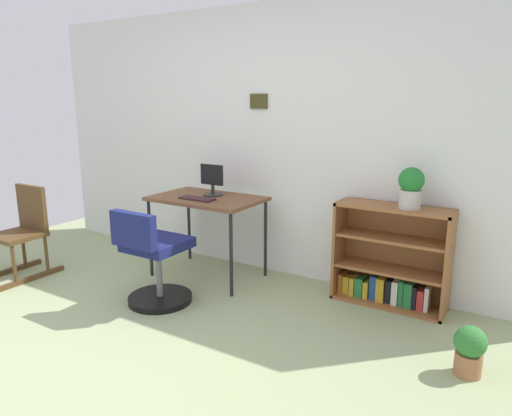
{
  "coord_description": "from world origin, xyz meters",
  "views": [
    {
      "loc": [
        2.3,
        -1.66,
        1.63
      ],
      "look_at": [
        0.39,
        1.41,
        0.79
      ],
      "focal_mm": 32.96,
      "sensor_mm": 36.0,
      "label": 1
    }
  ],
  "objects_px": {
    "monitor": "(212,180)",
    "potted_plant_floor": "(470,349)",
    "desk": "(207,204)",
    "keyboard": "(197,199)",
    "bookshelf_low": "(391,261)",
    "rocking_chair": "(24,230)",
    "office_chair": "(154,262)",
    "potted_plant_on_shelf": "(411,187)"
  },
  "relations": [
    {
      "from": "keyboard",
      "to": "bookshelf_low",
      "type": "distance_m",
      "value": 1.73
    },
    {
      "from": "desk",
      "to": "office_chair",
      "type": "distance_m",
      "value": 0.8
    },
    {
      "from": "office_chair",
      "to": "potted_plant_on_shelf",
      "type": "height_order",
      "value": "potted_plant_on_shelf"
    },
    {
      "from": "bookshelf_low",
      "to": "potted_plant_floor",
      "type": "height_order",
      "value": "bookshelf_low"
    },
    {
      "from": "office_chair",
      "to": "potted_plant_on_shelf",
      "type": "distance_m",
      "value": 2.08
    },
    {
      "from": "rocking_chair",
      "to": "potted_plant_on_shelf",
      "type": "relative_size",
      "value": 2.67
    },
    {
      "from": "rocking_chair",
      "to": "desk",
      "type": "bearing_deg",
      "value": 30.62
    },
    {
      "from": "monitor",
      "to": "potted_plant_floor",
      "type": "xyz_separation_m",
      "value": [
        2.33,
        -0.57,
        -0.73
      ]
    },
    {
      "from": "desk",
      "to": "monitor",
      "type": "height_order",
      "value": "monitor"
    },
    {
      "from": "monitor",
      "to": "office_chair",
      "type": "bearing_deg",
      "value": -88.82
    },
    {
      "from": "office_chair",
      "to": "potted_plant_on_shelf",
      "type": "xyz_separation_m",
      "value": [
        1.73,
        0.97,
        0.63
      ]
    },
    {
      "from": "monitor",
      "to": "bookshelf_low",
      "type": "distance_m",
      "value": 1.72
    },
    {
      "from": "potted_plant_on_shelf",
      "to": "monitor",
      "type": "bearing_deg",
      "value": -174.74
    },
    {
      "from": "potted_plant_on_shelf",
      "to": "potted_plant_floor",
      "type": "xyz_separation_m",
      "value": [
        0.59,
        -0.73,
        -0.82
      ]
    },
    {
      "from": "desk",
      "to": "rocking_chair",
      "type": "distance_m",
      "value": 1.74
    },
    {
      "from": "office_chair",
      "to": "bookshelf_low",
      "type": "relative_size",
      "value": 0.9
    },
    {
      "from": "bookshelf_low",
      "to": "potted_plant_floor",
      "type": "xyz_separation_m",
      "value": [
        0.71,
        -0.78,
        -0.19
      ]
    },
    {
      "from": "desk",
      "to": "bookshelf_low",
      "type": "xyz_separation_m",
      "value": [
        1.62,
        0.3,
        -0.34
      ]
    },
    {
      "from": "keyboard",
      "to": "potted_plant_on_shelf",
      "type": "xyz_separation_m",
      "value": [
        1.75,
        0.38,
        0.22
      ]
    },
    {
      "from": "desk",
      "to": "keyboard",
      "type": "relative_size",
      "value": 2.97
    },
    {
      "from": "desk",
      "to": "office_chair",
      "type": "xyz_separation_m",
      "value": [
        0.02,
        -0.73,
        -0.34
      ]
    },
    {
      "from": "desk",
      "to": "office_chair",
      "type": "bearing_deg",
      "value": -88.53
    },
    {
      "from": "keyboard",
      "to": "office_chair",
      "type": "bearing_deg",
      "value": -87.8
    },
    {
      "from": "monitor",
      "to": "keyboard",
      "type": "height_order",
      "value": "monitor"
    },
    {
      "from": "keyboard",
      "to": "potted_plant_floor",
      "type": "relative_size",
      "value": 1.07
    },
    {
      "from": "rocking_chair",
      "to": "bookshelf_low",
      "type": "xyz_separation_m",
      "value": [
        3.11,
        1.18,
        -0.08
      ]
    },
    {
      "from": "potted_plant_on_shelf",
      "to": "potted_plant_floor",
      "type": "distance_m",
      "value": 1.24
    },
    {
      "from": "desk",
      "to": "office_chair",
      "type": "height_order",
      "value": "office_chair"
    },
    {
      "from": "desk",
      "to": "rocking_chair",
      "type": "xyz_separation_m",
      "value": [
        -1.48,
        -0.88,
        -0.26
      ]
    },
    {
      "from": "rocking_chair",
      "to": "potted_plant_floor",
      "type": "xyz_separation_m",
      "value": [
        3.82,
        0.39,
        -0.26
      ]
    },
    {
      "from": "monitor",
      "to": "potted_plant_floor",
      "type": "distance_m",
      "value": 2.51
    },
    {
      "from": "keyboard",
      "to": "potted_plant_floor",
      "type": "xyz_separation_m",
      "value": [
        2.34,
        -0.35,
        -0.6
      ]
    },
    {
      "from": "office_chair",
      "to": "potted_plant_floor",
      "type": "relative_size",
      "value": 2.56
    },
    {
      "from": "desk",
      "to": "bookshelf_low",
      "type": "bearing_deg",
      "value": 10.41
    },
    {
      "from": "potted_plant_floor",
      "to": "rocking_chair",
      "type": "bearing_deg",
      "value": -174.12
    },
    {
      "from": "desk",
      "to": "bookshelf_low",
      "type": "relative_size",
      "value": 1.12
    },
    {
      "from": "potted_plant_floor",
      "to": "bookshelf_low",
      "type": "bearing_deg",
      "value": 132.22
    },
    {
      "from": "keyboard",
      "to": "potted_plant_floor",
      "type": "height_order",
      "value": "keyboard"
    },
    {
      "from": "rocking_chair",
      "to": "potted_plant_floor",
      "type": "relative_size",
      "value": 2.69
    },
    {
      "from": "keyboard",
      "to": "rocking_chair",
      "type": "bearing_deg",
      "value": -153.31
    },
    {
      "from": "desk",
      "to": "potted_plant_floor",
      "type": "bearing_deg",
      "value": -11.75
    },
    {
      "from": "rocking_chair",
      "to": "bookshelf_low",
      "type": "height_order",
      "value": "rocking_chair"
    }
  ]
}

